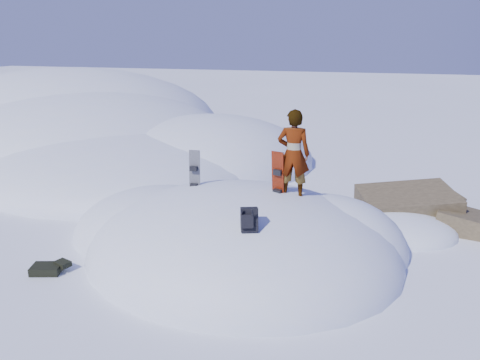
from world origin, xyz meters
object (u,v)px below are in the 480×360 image
(person, at_px, (293,154))
(snowboard_red, at_px, (278,184))
(snowboard_dark, at_px, (194,179))
(backpack, at_px, (249,220))

(person, bearing_deg, snowboard_red, 15.25)
(snowboard_red, relative_size, snowboard_dark, 1.09)
(person, bearing_deg, backpack, 74.44)
(snowboard_dark, bearing_deg, snowboard_red, -6.52)
(snowboard_red, bearing_deg, backpack, -78.94)
(snowboard_red, distance_m, backpack, 1.80)
(snowboard_dark, relative_size, backpack, 2.64)
(person, bearing_deg, snowboard_dark, -3.10)
(snowboard_dark, xyz_separation_m, backpack, (1.84, -1.92, -0.06))
(backpack, bearing_deg, person, 56.29)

